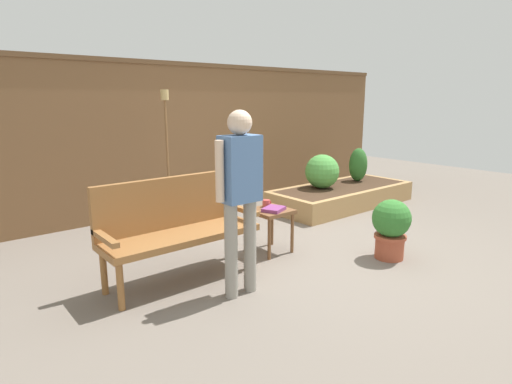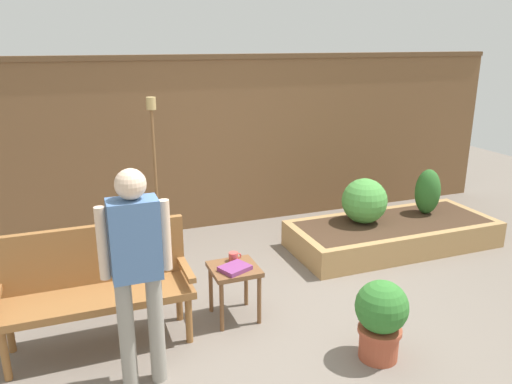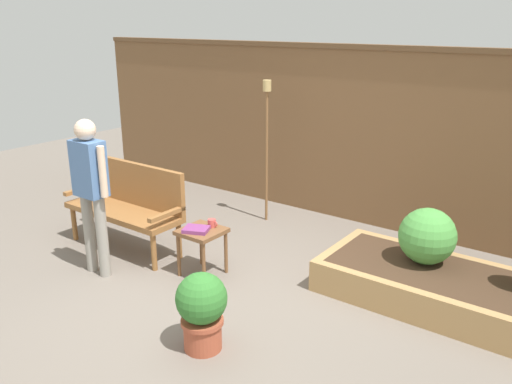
{
  "view_description": "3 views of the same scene",
  "coord_description": "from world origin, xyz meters",
  "px_view_note": "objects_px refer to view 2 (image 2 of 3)",
  "views": [
    {
      "loc": [
        -3.27,
        -2.94,
        1.65
      ],
      "look_at": [
        -0.13,
        0.87,
        0.54
      ],
      "focal_mm": 29.46,
      "sensor_mm": 36.0,
      "label": 1
    },
    {
      "loc": [
        -1.56,
        -3.34,
        2.32
      ],
      "look_at": [
        0.12,
        1.1,
        0.87
      ],
      "focal_mm": 34.95,
      "sensor_mm": 36.0,
      "label": 2
    },
    {
      "loc": [
        2.89,
        -3.2,
        2.43
      ],
      "look_at": [
        0.23,
        0.4,
        0.96
      ],
      "focal_mm": 36.99,
      "sensor_mm": 36.0,
      "label": 3
    }
  ],
  "objects_px": {
    "cup_on_table": "(234,257)",
    "tiki_torch": "(154,150)",
    "side_table": "(234,276)",
    "shrub_near_bench": "(364,201)",
    "person_by_bench": "(136,261)",
    "garden_bench": "(96,279)",
    "potted_boxwood": "(381,316)",
    "shrub_far_corner": "(428,192)",
    "book_on_table": "(235,268)"
  },
  "relations": [
    {
      "from": "shrub_near_bench",
      "to": "shrub_far_corner",
      "type": "distance_m",
      "value": 0.88
    },
    {
      "from": "side_table",
      "to": "potted_boxwood",
      "type": "distance_m",
      "value": 1.26
    },
    {
      "from": "shrub_near_bench",
      "to": "shrub_far_corner",
      "type": "relative_size",
      "value": 0.94
    },
    {
      "from": "potted_boxwood",
      "to": "cup_on_table",
      "type": "bearing_deg",
      "value": 127.43
    },
    {
      "from": "cup_on_table",
      "to": "shrub_near_bench",
      "type": "xyz_separation_m",
      "value": [
        1.85,
        0.84,
        0.04
      ]
    },
    {
      "from": "book_on_table",
      "to": "shrub_near_bench",
      "type": "relative_size",
      "value": 0.46
    },
    {
      "from": "garden_bench",
      "to": "tiki_torch",
      "type": "distance_m",
      "value": 1.85
    },
    {
      "from": "potted_boxwood",
      "to": "tiki_torch",
      "type": "xyz_separation_m",
      "value": [
        -1.2,
        2.54,
        0.84
      ]
    },
    {
      "from": "shrub_near_bench",
      "to": "tiki_torch",
      "type": "height_order",
      "value": "tiki_torch"
    },
    {
      "from": "garden_bench",
      "to": "book_on_table",
      "type": "xyz_separation_m",
      "value": [
        1.1,
        -0.11,
        -0.05
      ]
    },
    {
      "from": "cup_on_table",
      "to": "shrub_far_corner",
      "type": "xyz_separation_m",
      "value": [
        2.73,
        0.84,
        0.06
      ]
    },
    {
      "from": "side_table",
      "to": "shrub_near_bench",
      "type": "height_order",
      "value": "shrub_near_bench"
    },
    {
      "from": "cup_on_table",
      "to": "shrub_far_corner",
      "type": "bearing_deg",
      "value": 17.13
    },
    {
      "from": "tiki_torch",
      "to": "person_by_bench",
      "type": "height_order",
      "value": "tiki_torch"
    },
    {
      "from": "cup_on_table",
      "to": "person_by_bench",
      "type": "bearing_deg",
      "value": -141.69
    },
    {
      "from": "cup_on_table",
      "to": "tiki_torch",
      "type": "distance_m",
      "value": 1.69
    },
    {
      "from": "shrub_near_bench",
      "to": "book_on_table",
      "type": "bearing_deg",
      "value": -151.79
    },
    {
      "from": "garden_bench",
      "to": "person_by_bench",
      "type": "xyz_separation_m",
      "value": [
        0.25,
        -0.65,
        0.39
      ]
    },
    {
      "from": "garden_bench",
      "to": "potted_boxwood",
      "type": "bearing_deg",
      "value": -26.79
    },
    {
      "from": "side_table",
      "to": "person_by_bench",
      "type": "distance_m",
      "value": 1.18
    },
    {
      "from": "garden_bench",
      "to": "shrub_near_bench",
      "type": "relative_size",
      "value": 2.78
    },
    {
      "from": "cup_on_table",
      "to": "shrub_far_corner",
      "type": "relative_size",
      "value": 0.21
    },
    {
      "from": "shrub_far_corner",
      "to": "tiki_torch",
      "type": "relative_size",
      "value": 0.31
    },
    {
      "from": "book_on_table",
      "to": "tiki_torch",
      "type": "distance_m",
      "value": 1.84
    },
    {
      "from": "cup_on_table",
      "to": "person_by_bench",
      "type": "relative_size",
      "value": 0.07
    },
    {
      "from": "side_table",
      "to": "shrub_far_corner",
      "type": "xyz_separation_m",
      "value": [
        2.77,
        0.96,
        0.18
      ]
    },
    {
      "from": "tiki_torch",
      "to": "person_by_bench",
      "type": "xyz_separation_m",
      "value": [
        -0.5,
        -2.2,
        -0.26
      ]
    },
    {
      "from": "book_on_table",
      "to": "potted_boxwood",
      "type": "bearing_deg",
      "value": -69.23
    },
    {
      "from": "cup_on_table",
      "to": "book_on_table",
      "type": "relative_size",
      "value": 0.48
    },
    {
      "from": "book_on_table",
      "to": "person_by_bench",
      "type": "bearing_deg",
      "value": -171.44
    },
    {
      "from": "shrub_near_bench",
      "to": "person_by_bench",
      "type": "height_order",
      "value": "person_by_bench"
    },
    {
      "from": "side_table",
      "to": "garden_bench",
      "type": "bearing_deg",
      "value": 177.35
    },
    {
      "from": "shrub_near_bench",
      "to": "shrub_far_corner",
      "type": "height_order",
      "value": "shrub_far_corner"
    },
    {
      "from": "cup_on_table",
      "to": "potted_boxwood",
      "type": "relative_size",
      "value": 0.18
    },
    {
      "from": "potted_boxwood",
      "to": "shrub_near_bench",
      "type": "xyz_separation_m",
      "value": [
        1.05,
        1.89,
        0.21
      ]
    },
    {
      "from": "shrub_near_bench",
      "to": "tiki_torch",
      "type": "xyz_separation_m",
      "value": [
        -2.25,
        0.65,
        0.64
      ]
    },
    {
      "from": "shrub_near_bench",
      "to": "person_by_bench",
      "type": "distance_m",
      "value": 3.18
    },
    {
      "from": "tiki_torch",
      "to": "shrub_near_bench",
      "type": "bearing_deg",
      "value": -16.05
    },
    {
      "from": "side_table",
      "to": "tiki_torch",
      "type": "distance_m",
      "value": 1.83
    },
    {
      "from": "side_table",
      "to": "shrub_far_corner",
      "type": "height_order",
      "value": "shrub_far_corner"
    },
    {
      "from": "side_table",
      "to": "person_by_bench",
      "type": "bearing_deg",
      "value": -145.44
    },
    {
      "from": "book_on_table",
      "to": "shrub_near_bench",
      "type": "distance_m",
      "value": 2.16
    },
    {
      "from": "book_on_table",
      "to": "tiki_torch",
      "type": "bearing_deg",
      "value": 78.28
    },
    {
      "from": "shrub_far_corner",
      "to": "person_by_bench",
      "type": "relative_size",
      "value": 0.35
    },
    {
      "from": "book_on_table",
      "to": "person_by_bench",
      "type": "height_order",
      "value": "person_by_bench"
    },
    {
      "from": "book_on_table",
      "to": "cup_on_table",
      "type": "bearing_deg",
      "value": 51.04
    },
    {
      "from": "garden_bench",
      "to": "cup_on_table",
      "type": "bearing_deg",
      "value": 3.16
    },
    {
      "from": "book_on_table",
      "to": "potted_boxwood",
      "type": "distance_m",
      "value": 1.23
    },
    {
      "from": "garden_bench",
      "to": "cup_on_table",
      "type": "xyz_separation_m",
      "value": [
        1.15,
        0.06,
        -0.03
      ]
    },
    {
      "from": "potted_boxwood",
      "to": "shrub_far_corner",
      "type": "distance_m",
      "value": 2.71
    }
  ]
}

